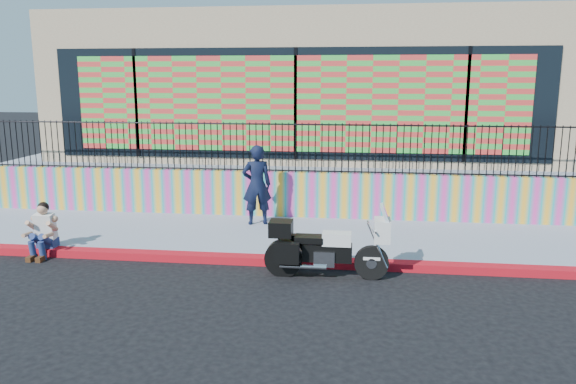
# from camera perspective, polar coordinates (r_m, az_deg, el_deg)

# --- Properties ---
(ground) EXTENTS (90.00, 90.00, 0.00)m
(ground) POSITION_cam_1_polar(r_m,az_deg,el_deg) (10.83, -1.78, -7.34)
(ground) COLOR black
(ground) RESTS_ON ground
(red_curb) EXTENTS (16.00, 0.30, 0.15)m
(red_curb) POSITION_cam_1_polar(r_m,az_deg,el_deg) (10.80, -1.78, -6.97)
(red_curb) COLOR #A30B22
(red_curb) RESTS_ON ground
(sidewalk) EXTENTS (16.00, 3.00, 0.15)m
(sidewalk) POSITION_cam_1_polar(r_m,az_deg,el_deg) (12.36, -0.58, -4.57)
(sidewalk) COLOR gray
(sidewalk) RESTS_ON ground
(mural_wall) EXTENTS (16.00, 0.20, 1.10)m
(mural_wall) POSITION_cam_1_polar(r_m,az_deg,el_deg) (13.75, 0.33, -0.23)
(mural_wall) COLOR #E33BA1
(mural_wall) RESTS_ON sidewalk
(metal_fence) EXTENTS (15.80, 0.04, 1.20)m
(metal_fence) POSITION_cam_1_polar(r_m,az_deg,el_deg) (13.57, 0.33, 4.53)
(metal_fence) COLOR black
(metal_fence) RESTS_ON mural_wall
(elevated_platform) EXTENTS (16.00, 10.00, 1.25)m
(elevated_platform) POSITION_cam_1_polar(r_m,az_deg,el_deg) (18.76, 2.22, 2.69)
(elevated_platform) COLOR gray
(elevated_platform) RESTS_ON ground
(storefront_building) EXTENTS (14.00, 8.06, 4.00)m
(storefront_building) POSITION_cam_1_polar(r_m,az_deg,el_deg) (18.32, 2.22, 10.72)
(storefront_building) COLOR tan
(storefront_building) RESTS_ON elevated_platform
(police_motorcycle) EXTENTS (2.17, 0.72, 1.35)m
(police_motorcycle) POSITION_cam_1_polar(r_m,az_deg,el_deg) (10.00, 3.77, -5.56)
(police_motorcycle) COLOR black
(police_motorcycle) RESTS_ON ground
(police_officer) EXTENTS (0.78, 0.63, 1.85)m
(police_officer) POSITION_cam_1_polar(r_m,az_deg,el_deg) (12.97, -3.19, 0.73)
(police_officer) COLOR black
(police_officer) RESTS_ON sidewalk
(seated_man) EXTENTS (0.54, 0.71, 1.06)m
(seated_man) POSITION_cam_1_polar(r_m,az_deg,el_deg) (12.15, -23.74, -4.02)
(seated_man) COLOR navy
(seated_man) RESTS_ON ground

